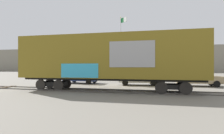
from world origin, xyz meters
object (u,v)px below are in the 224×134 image
at_px(flagpole, 121,41).
at_px(parked_car_silver, 138,77).
at_px(parked_car_blue, 81,76).
at_px(parked_car_tan, 198,78).
at_px(freight_car, 109,58).

relative_size(flagpole, parked_car_silver, 2.20).
bearing_deg(parked_car_blue, parked_car_tan, -1.35).
bearing_deg(parked_car_silver, parked_car_tan, 3.31).
xyz_separation_m(flagpole, parked_car_blue, (-3.87, -7.04, -5.19)).
height_order(freight_car, parked_car_blue, freight_car).
height_order(flagpole, parked_car_silver, flagpole).
xyz_separation_m(parked_car_blue, parked_car_tan, (13.17, -0.31, 0.03)).
distance_m(freight_car, parked_car_blue, 8.02).
distance_m(freight_car, parked_car_tan, 10.17).
bearing_deg(flagpole, parked_car_tan, -38.32).
xyz_separation_m(freight_car, parked_car_blue, (-4.96, 6.00, -1.93)).
xyz_separation_m(parked_car_blue, parked_car_silver, (7.05, -0.67, 0.04)).
bearing_deg(flagpole, parked_car_silver, -67.58).
height_order(freight_car, parked_car_tan, freight_car).
relative_size(parked_car_blue, parked_car_tan, 0.95).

